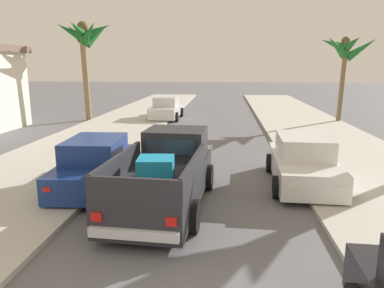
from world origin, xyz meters
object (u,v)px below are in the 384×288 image
at_px(pickup_truck, 166,175).
at_px(car_left_far, 166,109).
at_px(car_right_near, 97,165).
at_px(car_left_near, 303,162).
at_px(palm_tree_left_mid, 346,50).
at_px(palm_tree_left_fore, 85,39).

distance_m(pickup_truck, car_left_far, 16.09).
height_order(pickup_truck, car_left_far, pickup_truck).
xyz_separation_m(car_right_near, car_left_far, (-0.26, 14.78, 0.00)).
height_order(car_right_near, car_left_far, same).
relative_size(car_left_near, palm_tree_left_mid, 0.78).
xyz_separation_m(pickup_truck, palm_tree_left_fore, (-7.56, 14.48, 4.51)).
xyz_separation_m(car_left_near, palm_tree_left_fore, (-11.53, 12.51, 4.58)).
bearing_deg(palm_tree_left_mid, car_left_near, -110.87).
height_order(pickup_truck, car_right_near, pickup_truck).
relative_size(car_right_near, car_left_far, 1.01).
height_order(car_left_near, palm_tree_left_mid, palm_tree_left_mid).
relative_size(car_right_near, palm_tree_left_fore, 0.67).
bearing_deg(pickup_truck, car_left_far, 99.12).
height_order(palm_tree_left_fore, palm_tree_left_mid, palm_tree_left_fore).
height_order(car_left_near, car_left_far, same).
relative_size(car_left_near, palm_tree_left_fore, 0.67).
bearing_deg(car_left_far, car_left_near, -64.87).
distance_m(pickup_truck, car_right_near, 2.55).
bearing_deg(palm_tree_left_mid, pickup_truck, -120.75).
bearing_deg(car_left_near, car_left_far, 115.13).
xyz_separation_m(pickup_truck, car_right_near, (-2.29, 1.11, -0.07)).
bearing_deg(car_left_near, pickup_truck, -153.53).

